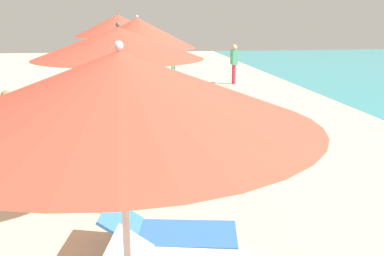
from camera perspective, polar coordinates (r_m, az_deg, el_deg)
The scene contains 15 objects.
umbrella_third at distance 2.66m, azimuth -9.51°, elevation 5.10°, with size 2.48×2.48×2.62m.
umbrella_fourth at distance 5.67m, azimuth -9.74°, elevation 11.02°, with size 2.20×2.20×2.69m.
lounger_fourth_shoreside at distance 7.07m, azimuth -3.59°, elevation -5.57°, with size 1.32×0.77×0.65m.
lounger_fourth_inland at distance 5.28m, azimuth -3.22°, elevation -13.44°, with size 1.70×0.95×0.55m.
umbrella_fifth at distance 9.38m, azimuth -7.26°, elevation 12.40°, with size 2.46×2.46×2.79m.
lounger_fifth_shoreside at distance 10.96m, azimuth -2.99°, elevation 1.78°, with size 1.33×0.88×0.60m.
umbrella_sixth at distance 13.06m, azimuth -9.82°, elevation 13.23°, with size 2.56×2.56×2.87m.
lounger_sixth_shoreside at distance 14.53m, azimuth -7.44°, elevation 4.85°, with size 1.57×0.88×0.61m.
lounger_sixth_inland at distance 12.37m, azimuth -6.31°, elevation 2.89°, with size 1.39×0.85×0.53m.
umbrella_farthest at distance 16.78m, azimuth -8.98°, elevation 12.54°, with size 2.36×2.36×2.51m.
lounger_farthest_shoreside at distance 18.01m, azimuth -6.39°, elevation 6.51°, with size 1.40×0.81×0.54m.
lounger_farthest_inland at distance 15.82m, azimuth -7.09°, elevation 5.60°, with size 1.35×0.93×0.61m.
person_walking_near at distance 18.20m, azimuth 5.61°, elevation 8.96°, with size 0.25×0.38×1.65m.
person_walking_mid at distance 8.29m, azimuth -23.08°, elevation 0.51°, with size 0.42×0.40×1.51m.
person_walking_far at distance 20.13m, azimuth -2.49°, elevation 9.82°, with size 0.40×0.42×1.78m.
Camera 1 is at (0.39, 4.76, 2.76)m, focal length 40.14 mm.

